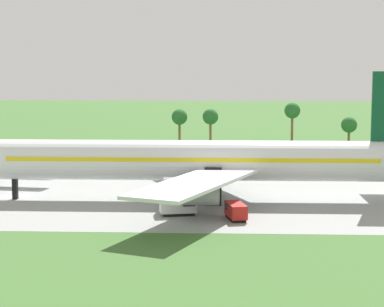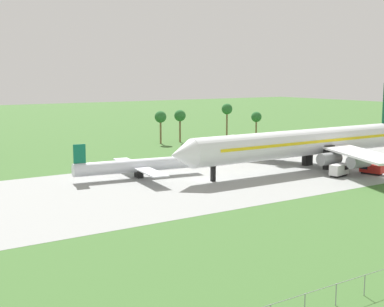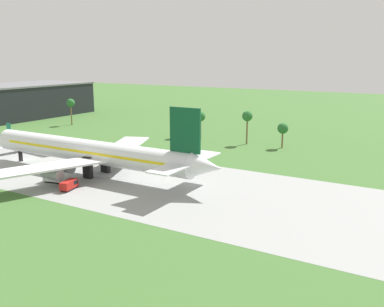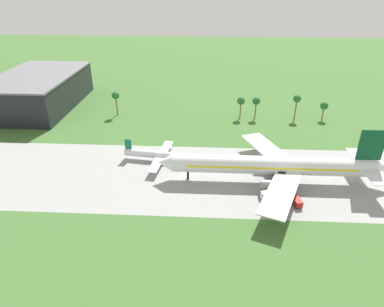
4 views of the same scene
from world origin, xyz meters
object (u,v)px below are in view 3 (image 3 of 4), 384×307
object	(u,v)px
regional_aircraft	(29,142)
baggage_tug	(69,185)
jet_airliner	(92,152)
fuel_truck	(54,177)
terminal_building	(26,100)

from	to	relation	value
regional_aircraft	baggage_tug	world-z (taller)	regional_aircraft
jet_airliner	baggage_tug	world-z (taller)	jet_airliner
jet_airliner	baggage_tug	distance (m)	14.00
fuel_truck	terminal_building	world-z (taller)	terminal_building
regional_aircraft	baggage_tug	xyz separation A→B (m)	(43.21, -24.08, -1.34)
regional_aircraft	fuel_truck	xyz separation A→B (m)	(35.80, -21.92, -1.13)
jet_airliner	fuel_truck	distance (m)	11.55
regional_aircraft	terminal_building	xyz separation A→B (m)	(-69.97, 55.65, 5.67)
baggage_tug	terminal_building	bearing A→B (deg)	144.84
fuel_truck	terminal_building	xyz separation A→B (m)	(-105.78, 77.57, 6.80)
baggage_tug	terminal_building	world-z (taller)	terminal_building
terminal_building	regional_aircraft	bearing A→B (deg)	-38.50
jet_airliner	terminal_building	size ratio (longest dim) A/B	1.23
jet_airliner	regional_aircraft	world-z (taller)	jet_airliner
regional_aircraft	baggage_tug	distance (m)	49.49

